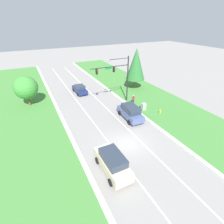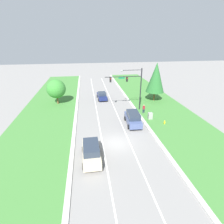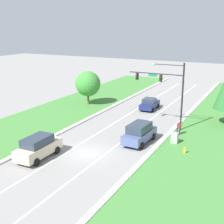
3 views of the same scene
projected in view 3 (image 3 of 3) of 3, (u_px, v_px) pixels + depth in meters
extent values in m
plane|color=gray|center=(86.00, 153.00, 30.29)|extent=(160.00, 160.00, 0.00)
cube|color=beige|center=(140.00, 164.00, 27.81)|extent=(0.50, 90.00, 0.15)
cube|color=beige|center=(40.00, 143.00, 32.73)|extent=(0.50, 90.00, 0.15)
cube|color=#427F38|center=(199.00, 177.00, 25.54)|extent=(10.00, 90.00, 0.08)
cube|color=#427F38|center=(3.00, 135.00, 35.02)|extent=(10.00, 90.00, 0.08)
cube|color=white|center=(70.00, 150.00, 31.07)|extent=(0.14, 81.00, 0.01)
cube|color=white|center=(102.00, 157.00, 29.51)|extent=(0.14, 81.00, 0.01)
cylinder|color=black|center=(182.00, 98.00, 35.75)|extent=(0.20, 0.20, 7.95)
cylinder|color=black|center=(156.00, 74.00, 36.50)|extent=(6.62, 0.12, 0.12)
cube|color=#147042|center=(153.00, 75.00, 36.70)|extent=(1.10, 0.04, 0.28)
cylinder|color=black|center=(168.00, 65.00, 35.55)|extent=(3.64, 0.09, 0.09)
ellipsoid|color=gray|center=(153.00, 64.00, 36.35)|extent=(0.56, 0.28, 0.20)
cube|color=black|center=(161.00, 78.00, 36.34)|extent=(0.28, 0.32, 0.80)
sphere|color=red|center=(160.00, 76.00, 36.13)|extent=(0.16, 0.16, 0.16)
sphere|color=#2D2D2D|center=(160.00, 78.00, 36.20)|extent=(0.16, 0.16, 0.16)
sphere|color=#2D2D2D|center=(160.00, 80.00, 36.26)|extent=(0.16, 0.16, 0.16)
cube|color=black|center=(137.00, 76.00, 37.64)|extent=(0.28, 0.32, 0.80)
sphere|color=red|center=(137.00, 75.00, 37.43)|extent=(0.16, 0.16, 0.16)
sphere|color=#2D2D2D|center=(137.00, 77.00, 37.49)|extent=(0.16, 0.16, 0.16)
sphere|color=#2D2D2D|center=(137.00, 78.00, 37.56)|extent=(0.16, 0.16, 0.16)
cube|color=navy|center=(150.00, 105.00, 45.84)|extent=(2.01, 4.54, 0.73)
cube|color=#283342|center=(149.00, 101.00, 45.42)|extent=(1.73, 2.07, 0.64)
cylinder|color=black|center=(158.00, 106.00, 46.79)|extent=(0.26, 0.61, 0.60)
cylinder|color=black|center=(147.00, 104.00, 47.51)|extent=(0.26, 0.61, 0.60)
cylinder|color=black|center=(153.00, 110.00, 44.37)|extent=(0.26, 0.61, 0.60)
cylinder|color=black|center=(141.00, 109.00, 45.09)|extent=(0.26, 0.61, 0.60)
cube|color=beige|center=(39.00, 149.00, 29.07)|extent=(1.98, 4.99, 1.00)
cube|color=#283342|center=(37.00, 141.00, 28.72)|extent=(1.76, 3.00, 0.76)
cylinder|color=black|center=(57.00, 150.00, 30.14)|extent=(0.25, 0.72, 0.72)
cylinder|color=black|center=(41.00, 147.00, 30.93)|extent=(0.25, 0.72, 0.72)
cylinder|color=black|center=(36.00, 162.00, 27.48)|extent=(0.25, 0.72, 0.72)
cylinder|color=black|center=(20.00, 158.00, 28.27)|extent=(0.25, 0.72, 0.72)
cube|color=#475684|center=(140.00, 135.00, 32.87)|extent=(2.19, 5.06, 0.91)
cube|color=#283342|center=(139.00, 128.00, 32.53)|extent=(1.90, 3.06, 0.86)
cylinder|color=black|center=(153.00, 136.00, 33.83)|extent=(0.27, 0.73, 0.72)
cylinder|color=black|center=(137.00, 133.00, 34.74)|extent=(0.27, 0.73, 0.72)
cylinder|color=black|center=(142.00, 146.00, 31.25)|extent=(0.27, 0.73, 0.72)
cylinder|color=black|center=(125.00, 142.00, 32.16)|extent=(0.27, 0.73, 0.72)
cube|color=#9E9E99|center=(175.00, 138.00, 32.63)|extent=(0.70, 0.60, 1.18)
cylinder|color=#232842|center=(177.00, 132.00, 35.08)|extent=(0.14, 0.14, 0.84)
cylinder|color=#232842|center=(180.00, 132.00, 35.05)|extent=(0.14, 0.14, 0.84)
cube|color=maroon|center=(179.00, 126.00, 34.87)|extent=(0.43, 0.33, 0.60)
sphere|color=tan|center=(179.00, 122.00, 34.75)|extent=(0.22, 0.22, 0.22)
cylinder|color=gold|center=(185.00, 151.00, 30.11)|extent=(0.20, 0.20, 0.55)
sphere|color=gold|center=(185.00, 148.00, 30.02)|extent=(0.18, 0.18, 0.18)
cylinder|color=gold|center=(184.00, 151.00, 30.16)|extent=(0.10, 0.09, 0.09)
cylinder|color=gold|center=(186.00, 151.00, 30.05)|extent=(0.10, 0.09, 0.09)
cylinder|color=brown|center=(88.00, 99.00, 48.34)|extent=(0.32, 0.32, 1.85)
sphere|color=#388433|center=(88.00, 84.00, 47.70)|extent=(3.84, 3.84, 3.84)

